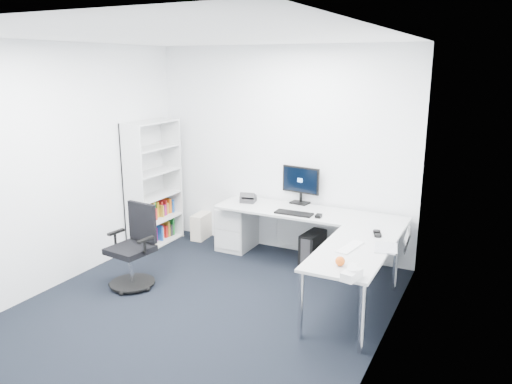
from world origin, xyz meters
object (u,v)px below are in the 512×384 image
at_px(task_chair, 130,247).
at_px(monitor, 300,185).
at_px(bookshelf, 153,184).
at_px(laptop, 387,238).
at_px(l_desk, 299,246).

bearing_deg(task_chair, monitor, 60.91).
distance_m(task_chair, monitor, 2.29).
distance_m(bookshelf, laptop, 3.36).
relative_size(l_desk, bookshelf, 1.36).
height_order(bookshelf, laptop, bookshelf).
xyz_separation_m(bookshelf, task_chair, (0.62, -1.25, -0.39)).
bearing_deg(laptop, task_chair, -177.61).
bearing_deg(bookshelf, laptop, -10.00).
distance_m(bookshelf, monitor, 2.01).
distance_m(l_desk, task_chair, 1.96).
xyz_separation_m(task_chair, laptop, (2.68, 0.67, 0.33)).
distance_m(l_desk, bookshelf, 2.24).
bearing_deg(l_desk, monitor, 111.54).
height_order(task_chair, monitor, monitor).
height_order(task_chair, laptop, task_chair).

